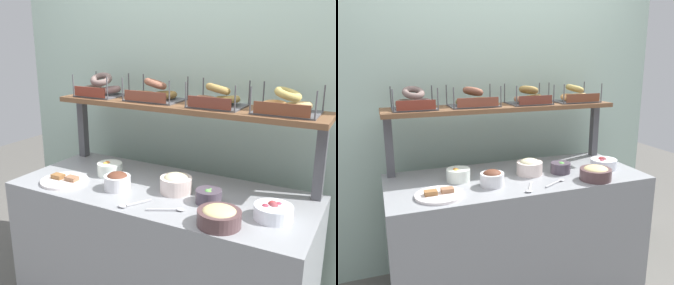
% 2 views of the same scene
% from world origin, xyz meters
% --- Properties ---
extents(back_wall, '(2.85, 0.06, 2.40)m').
position_xyz_m(back_wall, '(0.00, 0.55, 1.20)').
color(back_wall, '#A6C2B3').
rests_on(back_wall, ground_plane).
extents(deli_counter, '(1.65, 0.70, 0.85)m').
position_xyz_m(deli_counter, '(0.00, 0.00, 0.42)').
color(deli_counter, gray).
rests_on(deli_counter, ground_plane).
extents(shelf_riser_left, '(0.05, 0.05, 0.40)m').
position_xyz_m(shelf_riser_left, '(-0.77, 0.27, 1.05)').
color(shelf_riser_left, '#4C4C51').
rests_on(shelf_riser_left, deli_counter).
extents(shelf_riser_right, '(0.05, 0.05, 0.40)m').
position_xyz_m(shelf_riser_right, '(0.77, 0.27, 1.05)').
color(shelf_riser_right, '#4C4C51').
rests_on(shelf_riser_right, deli_counter).
extents(upper_shelf, '(1.61, 0.32, 0.03)m').
position_xyz_m(upper_shelf, '(0.00, 0.27, 1.26)').
color(upper_shelf, brown).
rests_on(upper_shelf, shelf_riser_left).
extents(bowl_beet_salad, '(0.18, 0.18, 0.08)m').
position_xyz_m(bowl_beet_salad, '(0.63, -0.06, 0.89)').
color(bowl_beet_salad, white).
rests_on(bowl_beet_salad, deli_counter).
extents(bowl_potato_salad, '(0.17, 0.17, 0.11)m').
position_xyz_m(bowl_potato_salad, '(0.09, -0.00, 0.90)').
color(bowl_potato_salad, silver).
rests_on(bowl_potato_salad, deli_counter).
extents(bowl_veggie_mix, '(0.13, 0.13, 0.08)m').
position_xyz_m(bowl_veggie_mix, '(0.30, -0.04, 0.89)').
color(bowl_veggie_mix, '#483D4A').
rests_on(bowl_veggie_mix, deli_counter).
extents(bowl_fruit_salad, '(0.15, 0.15, 0.09)m').
position_xyz_m(bowl_fruit_salad, '(-0.38, 0.04, 0.89)').
color(bowl_fruit_salad, white).
rests_on(bowl_fruit_salad, deli_counter).
extents(bowl_chocolate_spread, '(0.14, 0.14, 0.10)m').
position_xyz_m(bowl_chocolate_spread, '(-0.21, -0.12, 0.90)').
color(bowl_chocolate_spread, silver).
rests_on(bowl_chocolate_spread, deli_counter).
extents(bowl_hummus, '(0.20, 0.20, 0.09)m').
position_xyz_m(bowl_hummus, '(0.44, -0.24, 0.89)').
color(bowl_hummus, brown).
rests_on(bowl_hummus, deli_counter).
extents(serving_plate_white, '(0.27, 0.27, 0.04)m').
position_xyz_m(serving_plate_white, '(-0.54, -0.18, 0.86)').
color(serving_plate_white, white).
rests_on(serving_plate_white, deli_counter).
extents(serving_spoon_near_plate, '(0.17, 0.10, 0.01)m').
position_xyz_m(serving_spoon_near_plate, '(0.18, -0.21, 0.86)').
color(serving_spoon_near_plate, '#B7B7BC').
rests_on(serving_spoon_near_plate, deli_counter).
extents(serving_spoon_by_edge, '(0.11, 0.16, 0.01)m').
position_xyz_m(serving_spoon_by_edge, '(-0.03, -0.26, 0.86)').
color(serving_spoon_by_edge, '#B7B7BC').
rests_on(serving_spoon_by_edge, deli_counter).
extents(bagel_basket_poppy, '(0.28, 0.24, 0.15)m').
position_xyz_m(bagel_basket_poppy, '(-0.60, 0.27, 1.33)').
color(bagel_basket_poppy, '#4C4C51').
rests_on(bagel_basket_poppy, upper_shelf).
extents(bagel_basket_cinnamon_raisin, '(0.33, 0.25, 0.14)m').
position_xyz_m(bagel_basket_cinnamon_raisin, '(-0.20, 0.28, 1.32)').
color(bagel_basket_cinnamon_raisin, '#4C4C51').
rests_on(bagel_basket_cinnamon_raisin, upper_shelf).
extents(bagel_basket_everything, '(0.30, 0.27, 0.14)m').
position_xyz_m(bagel_basket_everything, '(0.20, 0.27, 1.33)').
color(bagel_basket_everything, '#4C4C51').
rests_on(bagel_basket_everything, upper_shelf).
extents(bagel_basket_sesame, '(0.32, 0.26, 0.14)m').
position_xyz_m(bagel_basket_sesame, '(0.58, 0.27, 1.33)').
color(bagel_basket_sesame, '#4C4C51').
rests_on(bagel_basket_sesame, upper_shelf).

